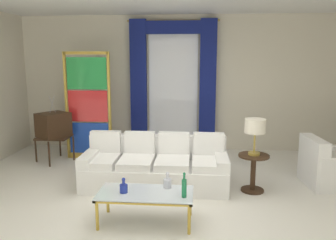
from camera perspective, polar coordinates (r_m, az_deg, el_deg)
ground_plane at (r=5.30m, az=-0.04°, el=-13.06°), size 16.00×16.00×0.00m
wall_rear at (r=7.93m, az=1.96°, el=6.03°), size 8.00×0.12×3.00m
curtained_window at (r=7.76m, az=0.81°, el=7.72°), size 2.00×0.17×2.70m
couch_white_long at (r=5.80m, az=-2.03°, el=-7.72°), size 2.35×0.94×0.86m
coffee_table at (r=4.53m, az=-3.70°, el=-12.17°), size 1.21×0.58×0.41m
bottle_blue_decanter at (r=4.51m, az=-7.27°, el=-10.92°), size 0.10×0.10×0.20m
bottle_crystal_tall at (r=4.32m, az=2.66°, el=-10.94°), size 0.06×0.06×0.32m
bottle_amber_squat at (r=4.63m, az=-0.09°, el=-10.18°), size 0.11×0.11×0.21m
vintage_tv at (r=7.34m, az=-18.26°, el=-0.95°), size 0.75×0.77×1.35m
armchair_white at (r=6.36m, az=24.70°, el=-7.20°), size 0.89×0.88×0.80m
stained_glass_divider at (r=7.30m, az=-12.96°, el=1.89°), size 0.95×0.05×2.20m
peacock_figurine at (r=6.94m, az=-9.50°, el=-5.53°), size 0.44×0.60×0.50m
round_side_table at (r=5.68m, az=13.78°, el=-7.88°), size 0.48×0.48×0.59m
table_lamp_brass at (r=5.51m, az=14.08°, el=-1.22°), size 0.32×0.32×0.57m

